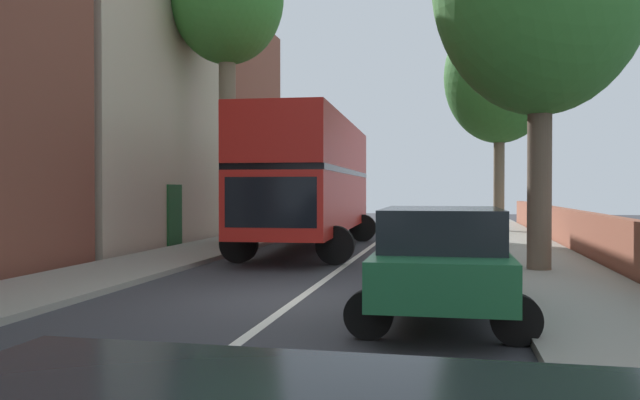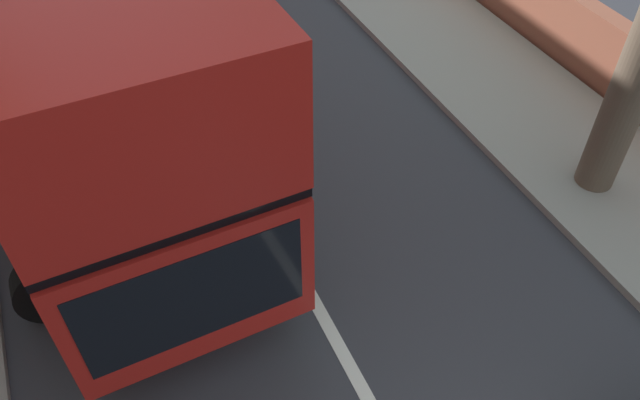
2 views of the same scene
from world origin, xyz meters
The scene contains 8 objects.
ground_plane centered at (0.00, 0.00, 0.00)m, with size 84.00×84.00×0.00m, color #333338.
road_centre_line centered at (0.00, 0.00, 0.00)m, with size 0.16×54.00×0.01m, color silver.
sidewalk_left centered at (-4.90, 0.00, 0.06)m, with size 2.60×60.00×0.12m, color gray.
sidewalk_right centered at (4.90, 0.00, 0.06)m, with size 2.60×60.00×0.12m, color gray.
double_decker_bus centered at (-1.70, 9.28, 2.36)m, with size 3.85×11.32×4.06m.
parked_car_green_right_1 centered at (2.50, -1.34, 0.95)m, with size 2.50×4.57×1.67m.
street_tree_right_1 centered at (4.75, 19.06, 6.92)m, with size 4.85×4.85×9.80m.
street_tree_left_4 centered at (-4.93, 10.56, 8.42)m, with size 3.91×3.91×10.79m.
Camera 1 is at (2.62, -11.13, 1.94)m, focal length 36.99 mm.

